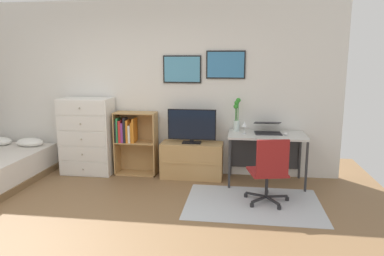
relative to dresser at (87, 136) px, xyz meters
The scene contains 13 objects.
ground_plane 2.40m from the dresser, 68.37° to the right, with size 7.20×7.20×0.00m, color brown.
wall_back_with_posters 1.18m from the dresser, 17.57° to the left, with size 6.12×0.09×2.70m.
area_rug 2.81m from the dresser, 19.64° to the right, with size 1.70×1.20×0.01m, color #B2B7BC.
dresser is the anchor object (origin of this frame).
bookshelf 0.72m from the dresser, ahead, with size 0.65×0.30×0.99m.
tv_stand 1.71m from the dresser, ahead, with size 0.94×0.41×0.55m.
television 1.69m from the dresser, ahead, with size 0.73×0.16×0.52m.
desk 2.79m from the dresser, ahead, with size 1.11×0.64×0.74m.
office_chair 2.93m from the dresser, 18.24° to the right, with size 0.58×0.57×0.86m.
laptop 2.81m from the dresser, ahead, with size 0.40×0.43×0.17m.
computer_mouse 3.05m from the dresser, ahead, with size 0.06×0.10×0.03m, color silver.
bamboo_vase 2.37m from the dresser, ahead, with size 0.11×0.10×0.50m.
wine_glass 2.48m from the dresser, ahead, with size 0.07×0.07×0.18m.
Camera 1 is at (1.56, -3.14, 1.80)m, focal length 33.68 mm.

